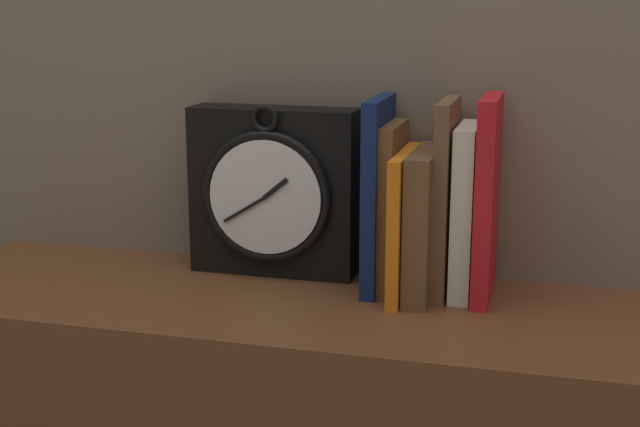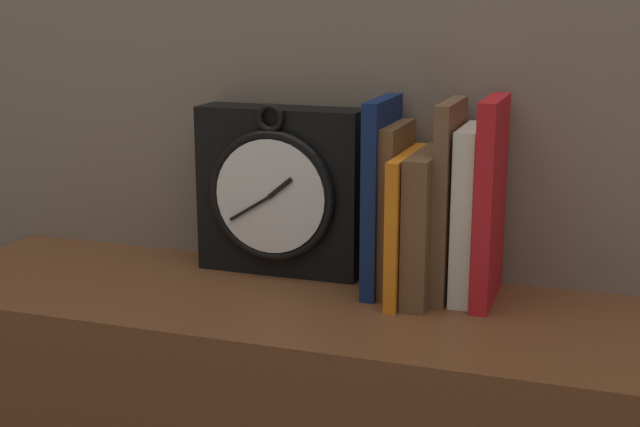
{
  "view_description": "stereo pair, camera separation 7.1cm",
  "coord_description": "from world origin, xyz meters",
  "px_view_note": "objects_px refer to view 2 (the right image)",
  "views": [
    {
      "loc": [
        0.27,
        -0.99,
        1.15
      ],
      "look_at": [
        0.0,
        0.0,
        0.9
      ],
      "focal_mm": 50.0,
      "sensor_mm": 36.0,
      "label": 1
    },
    {
      "loc": [
        0.34,
        -0.97,
        1.15
      ],
      "look_at": [
        0.0,
        0.0,
        0.9
      ],
      "focal_mm": 50.0,
      "sensor_mm": 36.0,
      "label": 2
    }
  ],
  "objects_px": {
    "book_slot3_brown": "(426,225)",
    "clock": "(280,191)",
    "book_slot5_white": "(469,213)",
    "book_slot6_red": "(490,201)",
    "book_slot1_brown": "(396,208)",
    "book_slot2_orange": "(406,225)",
    "book_slot0_navy": "(381,195)",
    "book_slot4_brown": "(448,200)"
  },
  "relations": [
    {
      "from": "book_slot2_orange",
      "to": "book_slot6_red",
      "type": "bearing_deg",
      "value": 7.93
    },
    {
      "from": "book_slot5_white",
      "to": "book_slot3_brown",
      "type": "bearing_deg",
      "value": -161.67
    },
    {
      "from": "clock",
      "to": "book_slot6_red",
      "type": "bearing_deg",
      "value": -5.44
    },
    {
      "from": "clock",
      "to": "book_slot0_navy",
      "type": "height_order",
      "value": "book_slot0_navy"
    },
    {
      "from": "book_slot3_brown",
      "to": "book_slot4_brown",
      "type": "height_order",
      "value": "book_slot4_brown"
    },
    {
      "from": "clock",
      "to": "book_slot1_brown",
      "type": "xyz_separation_m",
      "value": [
        0.16,
        -0.02,
        -0.01
      ]
    },
    {
      "from": "clock",
      "to": "book_slot4_brown",
      "type": "height_order",
      "value": "book_slot4_brown"
    },
    {
      "from": "book_slot0_navy",
      "to": "book_slot4_brown",
      "type": "bearing_deg",
      "value": 1.23
    },
    {
      "from": "clock",
      "to": "book_slot1_brown",
      "type": "height_order",
      "value": "clock"
    },
    {
      "from": "clock",
      "to": "book_slot5_white",
      "type": "relative_size",
      "value": 1.09
    },
    {
      "from": "book_slot0_navy",
      "to": "book_slot6_red",
      "type": "distance_m",
      "value": 0.13
    },
    {
      "from": "clock",
      "to": "book_slot1_brown",
      "type": "relative_size",
      "value": 1.1
    },
    {
      "from": "clock",
      "to": "book_slot5_white",
      "type": "xyz_separation_m",
      "value": [
        0.26,
        -0.02,
        -0.01
      ]
    },
    {
      "from": "book_slot2_orange",
      "to": "book_slot0_navy",
      "type": "bearing_deg",
      "value": 157.53
    },
    {
      "from": "book_slot3_brown",
      "to": "book_slot2_orange",
      "type": "bearing_deg",
      "value": -170.54
    },
    {
      "from": "book_slot2_orange",
      "to": "book_slot3_brown",
      "type": "relative_size",
      "value": 0.99
    },
    {
      "from": "book_slot3_brown",
      "to": "clock",
      "type": "bearing_deg",
      "value": 169.97
    },
    {
      "from": "book_slot0_navy",
      "to": "book_slot4_brown",
      "type": "xyz_separation_m",
      "value": [
        0.08,
        0.0,
        -0.0
      ]
    },
    {
      "from": "book_slot3_brown",
      "to": "book_slot5_white",
      "type": "distance_m",
      "value": 0.05
    },
    {
      "from": "book_slot0_navy",
      "to": "book_slot5_white",
      "type": "height_order",
      "value": "book_slot0_navy"
    },
    {
      "from": "book_slot1_brown",
      "to": "book_slot2_orange",
      "type": "xyz_separation_m",
      "value": [
        0.02,
        -0.02,
        -0.02
      ]
    },
    {
      "from": "book_slot0_navy",
      "to": "clock",
      "type": "bearing_deg",
      "value": 170.0
    },
    {
      "from": "book_slot2_orange",
      "to": "book_slot3_brown",
      "type": "xyz_separation_m",
      "value": [
        0.02,
        0.0,
        0.0
      ]
    },
    {
      "from": "book_slot0_navy",
      "to": "book_slot6_red",
      "type": "height_order",
      "value": "book_slot6_red"
    },
    {
      "from": "book_slot2_orange",
      "to": "book_slot4_brown",
      "type": "relative_size",
      "value": 0.74
    },
    {
      "from": "book_slot6_red",
      "to": "book_slot4_brown",
      "type": "bearing_deg",
      "value": 176.89
    },
    {
      "from": "book_slot2_orange",
      "to": "book_slot5_white",
      "type": "height_order",
      "value": "book_slot5_white"
    },
    {
      "from": "clock",
      "to": "book_slot3_brown",
      "type": "distance_m",
      "value": 0.21
    },
    {
      "from": "book_slot3_brown",
      "to": "book_slot5_white",
      "type": "relative_size",
      "value": 0.86
    },
    {
      "from": "book_slot6_red",
      "to": "book_slot0_navy",
      "type": "bearing_deg",
      "value": 179.58
    },
    {
      "from": "book_slot0_navy",
      "to": "book_slot2_orange",
      "type": "distance_m",
      "value": 0.05
    },
    {
      "from": "book_slot1_brown",
      "to": "book_slot2_orange",
      "type": "bearing_deg",
      "value": -47.74
    },
    {
      "from": "clock",
      "to": "book_slot2_orange",
      "type": "bearing_deg",
      "value": -12.57
    },
    {
      "from": "book_slot1_brown",
      "to": "book_slot3_brown",
      "type": "height_order",
      "value": "book_slot1_brown"
    },
    {
      "from": "book_slot0_navy",
      "to": "book_slot3_brown",
      "type": "distance_m",
      "value": 0.07
    },
    {
      "from": "book_slot5_white",
      "to": "book_slot6_red",
      "type": "bearing_deg",
      "value": -14.09
    },
    {
      "from": "book_slot6_red",
      "to": "book_slot1_brown",
      "type": "bearing_deg",
      "value": 177.19
    },
    {
      "from": "book_slot2_orange",
      "to": "book_slot5_white",
      "type": "distance_m",
      "value": 0.08
    },
    {
      "from": "clock",
      "to": "book_slot4_brown",
      "type": "xyz_separation_m",
      "value": [
        0.23,
        -0.02,
        0.01
      ]
    },
    {
      "from": "book_slot0_navy",
      "to": "book_slot2_orange",
      "type": "bearing_deg",
      "value": -22.47
    },
    {
      "from": "book_slot0_navy",
      "to": "book_slot1_brown",
      "type": "relative_size",
      "value": 1.15
    },
    {
      "from": "book_slot1_brown",
      "to": "book_slot2_orange",
      "type": "distance_m",
      "value": 0.03
    }
  ]
}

